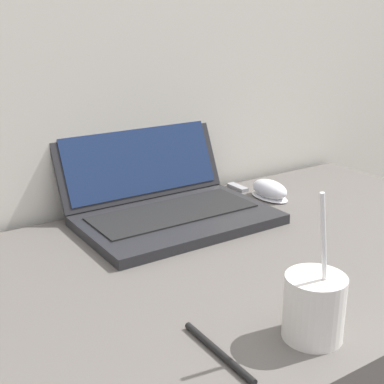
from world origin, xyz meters
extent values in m
cube|color=#232326|center=(-0.07, 0.50, 0.78)|extent=(0.38, 0.24, 0.02)
cube|color=black|center=(-0.07, 0.52, 0.79)|extent=(0.33, 0.13, 0.00)
cube|color=#232326|center=(-0.07, 0.67, 0.89)|extent=(0.38, 0.10, 0.21)
cube|color=#19284C|center=(-0.07, 0.66, 0.89)|extent=(0.35, 0.09, 0.19)
cylinder|color=silver|center=(-0.13, 0.08, 0.81)|extent=(0.08, 0.08, 0.09)
cylinder|color=black|center=(-0.13, 0.08, 0.85)|extent=(0.07, 0.07, 0.01)
cylinder|color=white|center=(-0.13, 0.07, 0.88)|extent=(0.03, 0.01, 0.17)
ellipsoid|color=white|center=(0.19, 0.53, 0.77)|extent=(0.06, 0.10, 0.01)
ellipsoid|color=silver|center=(0.19, 0.53, 0.79)|extent=(0.05, 0.10, 0.04)
cube|color=#99999E|center=(0.17, 0.62, 0.77)|extent=(0.02, 0.06, 0.01)
cylinder|color=black|center=(-0.26, 0.11, 0.77)|extent=(0.01, 0.14, 0.01)
camera|label=1|loc=(-0.60, -0.34, 1.17)|focal=50.00mm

